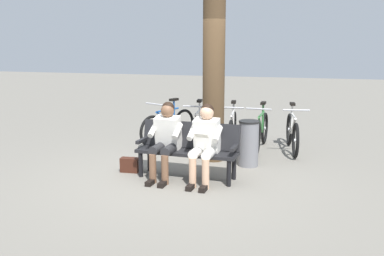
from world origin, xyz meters
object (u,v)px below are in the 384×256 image
Objects in this scene: handbag at (130,165)px; bench at (189,146)px; person_companion at (166,137)px; bicycle_red at (232,130)px; bicycle_silver at (168,126)px; bicycle_blue at (261,132)px; tree_trunk at (214,46)px; litter_bin at (249,143)px; person_reading at (205,140)px; bicycle_black at (292,133)px; bicycle_orange at (198,128)px.

bench is at bearing -178.21° from handbag.
person_companion is 0.72× the size of bicycle_red.
bicycle_silver is at bearing -88.67° from handbag.
bench is at bearing -21.45° from bicycle_blue.
tree_trunk is 1.79m from litter_bin.
handbag is 2.86m from bicycle_blue.
bicycle_blue and bicycle_red have the same top height.
person_companion is 1.90m from tree_trunk.
person_reading is 0.72× the size of bicycle_red.
bicycle_black is 1.90m from bicycle_orange.
bench is at bearing 50.01° from bicycle_silver.
bicycle_black reaches higher than handbag.
person_companion is 2.23m from bicycle_orange.
bicycle_silver is (1.21, -1.04, -1.68)m from tree_trunk.
litter_bin is 1.71m from bicycle_orange.
bench is 1.08m from handbag.
bicycle_black and bicycle_blue have the same top height.
bicycle_black is at bearing 113.58° from bicycle_silver.
person_reading is 4.00× the size of handbag.
bicycle_orange is at bearing -69.85° from person_reading.
person_companion is at bearing 170.23° from handbag.
person_companion is at bearing 68.43° from tree_trunk.
bicycle_silver is at bearing -60.65° from bench.
person_reading reaches higher than bicycle_orange.
bicycle_silver is (0.73, -2.26, -0.30)m from person_companion.
person_reading is at bearing -6.64° from bicycle_red.
bicycle_orange is (1.90, 0.06, 0.00)m from bicycle_black.
bicycle_red is at bearing -103.62° from person_companion.
bicycle_black is at bearing -142.50° from tree_trunk.
person_companion is at bearing -22.60° from bicycle_red.
bench is 1.20m from litter_bin.
bench is 1.35× the size of person_reading.
bicycle_black and bicycle_silver have the same top height.
bicycle_black is at bearing -139.58° from handbag.
handbag is at bearing -40.03° from bicycle_blue.
bench is 0.39m from person_reading.
bicycle_silver is at bearing -100.44° from bicycle_orange.
person_reading is (-0.31, 0.18, 0.16)m from bench.
bicycle_blue is at bearing -110.79° from bench.
person_reading is 1.43m from handbag.
bicycle_red is (-0.02, -2.26, -0.31)m from person_reading.
person_companion is 2.56m from bicycle_blue.
bicycle_blue is 1.29m from bicycle_orange.
bicycle_silver reaches higher than handbag.
bench is 0.96× the size of bicycle_blue.
person_reading is at bearing -36.73° from bicycle_black.
bicycle_blue is (-0.60, -2.26, -0.31)m from person_reading.
bicycle_blue is at bearing 83.46° from bicycle_red.
bicycle_silver is (0.67, -0.05, 0.00)m from bicycle_orange.
bicycle_blue is 1.00× the size of bicycle_orange.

